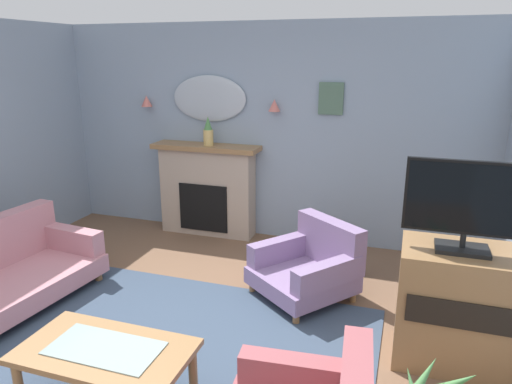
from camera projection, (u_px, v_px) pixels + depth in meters
floor at (148, 377)px, 3.45m from camera, size 6.28×6.76×0.10m
wall_back at (266, 133)px, 5.73m from camera, size 6.28×0.10×2.61m
patterned_rug at (161, 355)px, 3.61m from camera, size 3.20×2.40×0.01m
fireplace at (207, 190)px, 5.95m from camera, size 1.36×0.36×1.16m
mantel_vase_centre at (208, 132)px, 5.70m from camera, size 0.12×0.12×0.35m
wall_mirror at (209, 99)px, 5.76m from camera, size 0.96×0.06×0.56m
wall_sconce_left at (147, 101)px, 5.98m from camera, size 0.14×0.14×0.14m
wall_sconce_right at (274, 105)px, 5.47m from camera, size 0.14×0.14×0.14m
framed_picture at (331, 99)px, 5.30m from camera, size 0.28×0.03×0.36m
coffee_table at (106, 356)px, 2.98m from camera, size 1.10×0.60×0.45m
armchair_near_fireplace at (310, 265)px, 4.46m from camera, size 1.13×1.14×0.71m
tv_cabinet at (454, 306)px, 3.44m from camera, size 0.80×0.57×0.90m
tv_flatscreen at (468, 204)px, 3.20m from camera, size 0.84×0.24×0.65m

